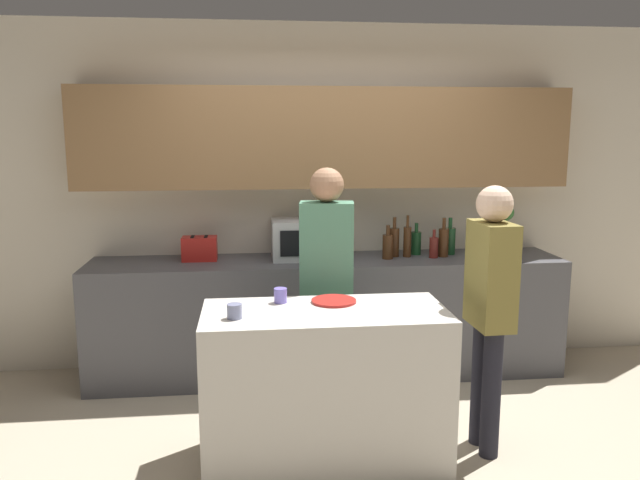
# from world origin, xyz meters

# --- Properties ---
(ground_plane) EXTENTS (14.00, 14.00, 0.00)m
(ground_plane) POSITION_xyz_m (0.00, 0.00, 0.00)
(ground_plane) COLOR #BCAD93
(back_wall) EXTENTS (6.40, 0.40, 2.70)m
(back_wall) POSITION_xyz_m (0.00, 1.66, 1.54)
(back_wall) COLOR beige
(back_wall) RESTS_ON ground_plane
(back_counter) EXTENTS (3.60, 0.62, 0.91)m
(back_counter) POSITION_xyz_m (0.00, 1.39, 0.46)
(back_counter) COLOR #4C4C51
(back_counter) RESTS_ON ground_plane
(kitchen_island) EXTENTS (1.36, 0.62, 0.90)m
(kitchen_island) POSITION_xyz_m (-0.18, 0.07, 0.45)
(kitchen_island) COLOR beige
(kitchen_island) RESTS_ON ground_plane
(microwave) EXTENTS (0.52, 0.39, 0.30)m
(microwave) POSITION_xyz_m (-0.16, 1.47, 1.06)
(microwave) COLOR #B7BABC
(microwave) RESTS_ON back_counter
(toaster) EXTENTS (0.26, 0.16, 0.18)m
(toaster) POSITION_xyz_m (-0.97, 1.47, 1.00)
(toaster) COLOR #B21E19
(toaster) RESTS_ON back_counter
(potted_plant) EXTENTS (0.14, 0.14, 0.39)m
(potted_plant) POSITION_xyz_m (1.43, 1.47, 1.11)
(potted_plant) COLOR brown
(potted_plant) RESTS_ON back_counter
(bottle_0) EXTENTS (0.08, 0.08, 0.26)m
(bottle_0) POSITION_xyz_m (0.46, 1.36, 1.01)
(bottle_0) COLOR #472814
(bottle_0) RESTS_ON back_counter
(bottle_1) EXTENTS (0.08, 0.08, 0.31)m
(bottle_1) POSITION_xyz_m (0.53, 1.45, 1.03)
(bottle_1) COLOR #472814
(bottle_1) RESTS_ON back_counter
(bottle_2) EXTENTS (0.06, 0.06, 0.33)m
(bottle_2) POSITION_xyz_m (0.62, 1.42, 1.04)
(bottle_2) COLOR #472814
(bottle_2) RESTS_ON back_counter
(bottle_3) EXTENTS (0.08, 0.08, 0.25)m
(bottle_3) POSITION_xyz_m (0.72, 1.50, 1.01)
(bottle_3) COLOR #194723
(bottle_3) RESTS_ON back_counter
(bottle_4) EXTENTS (0.07, 0.07, 0.22)m
(bottle_4) POSITION_xyz_m (0.82, 1.36, 0.99)
(bottle_4) COLOR maroon
(bottle_4) RESTS_ON back_counter
(bottle_5) EXTENTS (0.08, 0.08, 0.31)m
(bottle_5) POSITION_xyz_m (0.91, 1.40, 1.03)
(bottle_5) COLOR #472814
(bottle_5) RESTS_ON back_counter
(bottle_6) EXTENTS (0.09, 0.09, 0.29)m
(bottle_6) POSITION_xyz_m (0.99, 1.49, 1.02)
(bottle_6) COLOR #194723
(bottle_6) RESTS_ON back_counter
(plate_on_island) EXTENTS (0.26, 0.26, 0.01)m
(plate_on_island) POSITION_xyz_m (-0.11, 0.23, 0.91)
(plate_on_island) COLOR red
(plate_on_island) RESTS_ON kitchen_island
(cup_0) EXTENTS (0.07, 0.07, 0.08)m
(cup_0) POSITION_xyz_m (-0.42, 0.25, 0.94)
(cup_0) COLOR #7B6DD8
(cup_0) RESTS_ON kitchen_island
(cup_1) EXTENTS (0.08, 0.08, 0.08)m
(cup_1) POSITION_xyz_m (-0.67, -0.03, 0.94)
(cup_1) COLOR #7A80A5
(cup_1) RESTS_ON kitchen_island
(person_left) EXTENTS (0.21, 0.35, 1.58)m
(person_left) POSITION_xyz_m (0.78, 0.10, 0.93)
(person_left) COLOR black
(person_left) RESTS_ON ground_plane
(person_center) EXTENTS (0.36, 0.23, 1.65)m
(person_center) POSITION_xyz_m (-0.10, 0.65, 0.98)
(person_center) COLOR black
(person_center) RESTS_ON ground_plane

